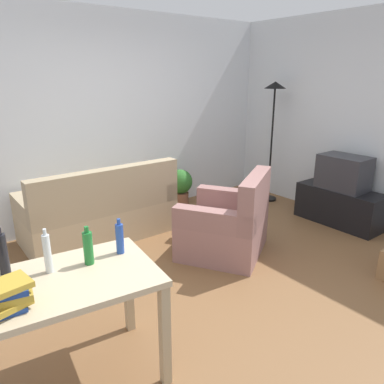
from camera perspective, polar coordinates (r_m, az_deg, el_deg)
The scene contains 15 objects.
ground_plane at distance 3.72m, azimuth 3.56°, elevation -13.41°, with size 5.20×4.40×0.02m, color brown.
wall_rear at distance 5.08m, azimuth -12.91°, elevation 10.95°, with size 5.20×0.10×2.70m, color silver.
wall_right at distance 5.31m, azimuth 25.93°, elevation 9.92°, with size 0.10×4.40×2.70m, color silver.
couch at distance 4.60m, azimuth -13.88°, elevation -3.25°, with size 1.76×0.84×0.92m.
tv_stand at distance 5.28m, azimuth 21.78°, elevation -2.03°, with size 0.44×1.10×0.48m.
tv at distance 5.16m, azimuth 22.38°, elevation 2.80°, with size 0.41×0.60×0.44m.
torchiere_lamp at distance 5.74m, azimuth 12.49°, elevation 12.35°, with size 0.32×0.32×1.81m.
desk at distance 2.42m, azimuth -20.24°, elevation -14.99°, with size 1.27×0.84×0.76m.
potted_plant at distance 5.50m, azimuth -1.80°, elevation 1.03°, with size 0.36×0.36×0.57m.
armchair at distance 4.11m, azimuth 5.59°, elevation -5.14°, with size 1.21×1.19×0.92m.
bottle_dark at distance 2.50m, azimuth -27.18°, elevation -8.47°, with size 0.06×0.06×0.30m.
bottle_clear at distance 2.41m, azimuth -21.42°, elevation -8.78°, with size 0.05×0.05×0.29m.
bottle_green at distance 2.44m, azimuth -15.73°, elevation -8.24°, with size 0.06×0.06×0.26m.
bottle_blue at distance 2.53m, azimuth -11.10°, elevation -7.00°, with size 0.05×0.05×0.25m.
book_stack at distance 2.15m, azimuth -26.59°, elevation -14.16°, with size 0.26×0.21×0.16m.
Camera 1 is at (-2.11, -2.38, 1.92)m, focal length 34.56 mm.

